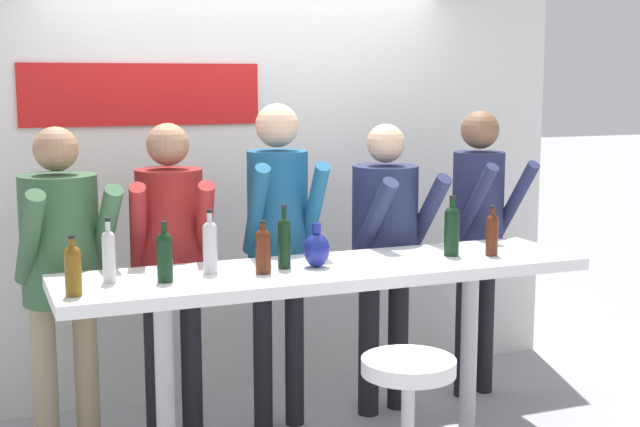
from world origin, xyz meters
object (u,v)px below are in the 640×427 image
(bar_stool, at_px, (408,413))
(person_far_left, at_px, (61,257))
(wine_bottle_4, at_px, (165,254))
(wine_bottle_2, at_px, (109,254))
(wine_bottle_0, at_px, (210,244))
(wine_bottle_1, at_px, (73,268))
(person_left, at_px, (171,246))
(wine_bottle_3, at_px, (284,240))
(wine_bottle_5, at_px, (492,233))
(tasting_table, at_px, (327,294))
(person_center_right, at_px, (479,218))
(wine_bottle_7, at_px, (452,228))
(decorative_vase, at_px, (317,249))
(person_center, at_px, (386,237))
(wine_bottle_6, at_px, (263,249))
(person_center_left, at_px, (278,227))

(bar_stool, distance_m, person_far_left, 1.92)
(wine_bottle_4, bearing_deg, wine_bottle_2, 161.18)
(wine_bottle_2, bearing_deg, wine_bottle_0, 1.92)
(wine_bottle_1, bearing_deg, person_left, 52.95)
(person_left, distance_m, wine_bottle_3, 0.74)
(wine_bottle_0, bearing_deg, person_far_left, 139.45)
(wine_bottle_0, distance_m, wine_bottle_5, 1.49)
(tasting_table, xyz_separation_m, person_center_right, (1.25, 0.61, 0.22))
(person_center_right, distance_m, wine_bottle_3, 1.58)
(bar_stool, relative_size, wine_bottle_7, 2.38)
(person_center_right, distance_m, wine_bottle_2, 2.37)
(wine_bottle_3, bearing_deg, wine_bottle_2, 179.22)
(person_center_right, bearing_deg, wine_bottle_5, -121.46)
(decorative_vase, bearing_deg, person_center_right, 25.23)
(bar_stool, relative_size, decorative_vase, 3.43)
(person_center, distance_m, wine_bottle_4, 1.54)
(person_center_right, relative_size, decorative_vase, 8.06)
(person_far_left, bearing_deg, person_center_right, -9.35)
(wine_bottle_1, bearing_deg, person_far_left, 88.28)
(tasting_table, bearing_deg, person_left, 136.14)
(person_center, height_order, wine_bottle_6, person_center)
(bar_stool, xyz_separation_m, wine_bottle_5, (0.78, 0.58, 0.66))
(person_left, xyz_separation_m, decorative_vase, (0.59, -0.62, 0.05))
(wine_bottle_0, xyz_separation_m, wine_bottle_2, (-0.48, -0.02, -0.01))
(person_center_right, xyz_separation_m, wine_bottle_2, (-2.30, -0.57, 0.06))
(bar_stool, relative_size, wine_bottle_6, 2.94)
(wine_bottle_0, bearing_deg, wine_bottle_1, -162.11)
(wine_bottle_3, xyz_separation_m, decorative_vase, (0.16, -0.03, -0.05))
(wine_bottle_1, xyz_separation_m, wine_bottle_2, (0.18, 0.20, 0.01))
(tasting_table, distance_m, wine_bottle_0, 0.65)
(wine_bottle_2, bearing_deg, wine_bottle_1, -132.57)
(wine_bottle_3, bearing_deg, wine_bottle_5, -5.37)
(wine_bottle_2, height_order, wine_bottle_6, wine_bottle_2)
(wine_bottle_5, bearing_deg, decorative_vase, 175.54)
(person_center_left, bearing_deg, decorative_vase, -84.91)
(person_left, bearing_deg, decorative_vase, -37.53)
(bar_stool, height_order, wine_bottle_3, wine_bottle_3)
(person_center_right, bearing_deg, tasting_table, -158.59)
(wine_bottle_0, height_order, decorative_vase, wine_bottle_0)
(wine_bottle_2, height_order, wine_bottle_3, wine_bottle_3)
(wine_bottle_6, bearing_deg, tasting_table, 6.55)
(wine_bottle_7, relative_size, decorative_vase, 1.44)
(person_left, distance_m, wine_bottle_7, 1.49)
(person_center, relative_size, wine_bottle_2, 5.72)
(wine_bottle_0, xyz_separation_m, wine_bottle_1, (-0.66, -0.21, -0.02))
(bar_stool, height_order, person_center_right, person_center_right)
(person_center_left, xyz_separation_m, wine_bottle_1, (-1.18, -0.73, 0.02))
(person_far_left, height_order, wine_bottle_3, person_far_left)
(person_left, height_order, decorative_vase, person_left)
(wine_bottle_0, relative_size, wine_bottle_2, 1.04)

